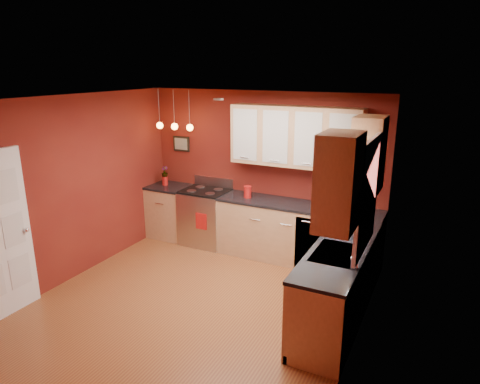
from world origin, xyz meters
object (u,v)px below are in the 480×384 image
at_px(sink, 337,255).
at_px(soap_pump, 354,261).
at_px(red_canister, 248,192).
at_px(gas_range, 206,216).
at_px(coffee_maker, 337,201).

xyz_separation_m(sink, soap_pump, (0.25, -0.30, 0.11)).
relative_size(sink, red_canister, 3.68).
distance_m(gas_range, coffee_maker, 2.31).
relative_size(gas_range, sink, 1.59).
bearing_deg(soap_pump, sink, 129.26).
distance_m(red_canister, soap_pump, 2.72).
bearing_deg(soap_pump, coffee_maker, 109.33).
height_order(gas_range, soap_pump, gas_range).
relative_size(gas_range, coffee_maker, 3.86).
bearing_deg(red_canister, soap_pump, -40.75).
bearing_deg(soap_pump, gas_range, 147.85).
distance_m(red_canister, coffee_maker, 1.42).
relative_size(coffee_maker, soap_pump, 1.73).
bearing_deg(soap_pump, red_canister, 139.25).
height_order(coffee_maker, soap_pump, coffee_maker).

